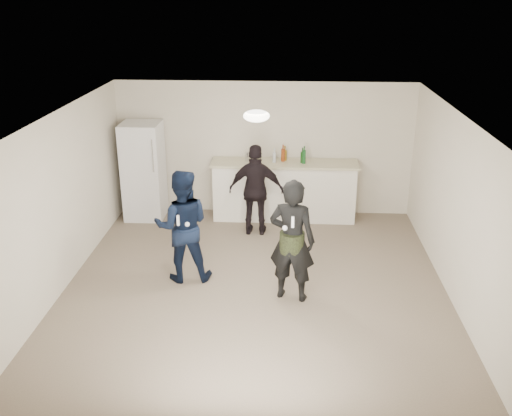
# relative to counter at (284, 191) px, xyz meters

# --- Properties ---
(floor) EXTENTS (6.00, 6.00, 0.00)m
(floor) POSITION_rel_counter_xyz_m (-0.38, -2.67, -0.53)
(floor) COLOR #6B5B4C
(floor) RESTS_ON ground
(ceiling) EXTENTS (6.00, 6.00, 0.00)m
(ceiling) POSITION_rel_counter_xyz_m (-0.38, -2.67, 1.98)
(ceiling) COLOR silver
(ceiling) RESTS_ON wall_back
(wall_back) EXTENTS (6.00, 0.00, 6.00)m
(wall_back) POSITION_rel_counter_xyz_m (-0.38, 0.33, 0.72)
(wall_back) COLOR beige
(wall_back) RESTS_ON floor
(wall_front) EXTENTS (6.00, 0.00, 6.00)m
(wall_front) POSITION_rel_counter_xyz_m (-0.38, -5.67, 0.72)
(wall_front) COLOR beige
(wall_front) RESTS_ON floor
(wall_left) EXTENTS (0.00, 6.00, 6.00)m
(wall_left) POSITION_rel_counter_xyz_m (-3.13, -2.67, 0.72)
(wall_left) COLOR beige
(wall_left) RESTS_ON floor
(wall_right) EXTENTS (0.00, 6.00, 6.00)m
(wall_right) POSITION_rel_counter_xyz_m (2.37, -2.67, 0.72)
(wall_right) COLOR beige
(wall_right) RESTS_ON floor
(counter) EXTENTS (2.60, 0.56, 1.05)m
(counter) POSITION_rel_counter_xyz_m (0.00, 0.00, 0.00)
(counter) COLOR white
(counter) RESTS_ON floor
(counter_top) EXTENTS (2.68, 0.64, 0.04)m
(counter_top) POSITION_rel_counter_xyz_m (0.00, 0.00, 0.55)
(counter_top) COLOR #BDB692
(counter_top) RESTS_ON counter
(fridge) EXTENTS (0.70, 0.70, 1.80)m
(fridge) POSITION_rel_counter_xyz_m (-2.60, -0.07, 0.38)
(fridge) COLOR white
(fridge) RESTS_ON floor
(fridge_handle) EXTENTS (0.02, 0.02, 0.60)m
(fridge_handle) POSITION_rel_counter_xyz_m (-2.32, -0.44, 0.78)
(fridge_handle) COLOR silver
(fridge_handle) RESTS_ON fridge
(ceiling_dome) EXTENTS (0.36, 0.36, 0.16)m
(ceiling_dome) POSITION_rel_counter_xyz_m (-0.38, -2.37, 1.93)
(ceiling_dome) COLOR white
(ceiling_dome) RESTS_ON ceiling
(shaker) EXTENTS (0.08, 0.08, 0.17)m
(shaker) POSITION_rel_counter_xyz_m (-0.69, 0.04, 0.65)
(shaker) COLOR silver
(shaker) RESTS_ON counter_top
(man) EXTENTS (0.90, 0.74, 1.69)m
(man) POSITION_rel_counter_xyz_m (-1.45, -2.47, 0.32)
(man) COLOR #0E1D3B
(man) RESTS_ON floor
(woman) EXTENTS (0.72, 0.56, 1.75)m
(woman) POSITION_rel_counter_xyz_m (0.13, -2.95, 0.35)
(woman) COLOR black
(woman) RESTS_ON floor
(camo_shorts) EXTENTS (0.34, 0.34, 0.28)m
(camo_shorts) POSITION_rel_counter_xyz_m (0.13, -2.95, 0.32)
(camo_shorts) COLOR #2A3618
(camo_shorts) RESTS_ON woman
(spectator) EXTENTS (0.96, 0.44, 1.61)m
(spectator) POSITION_rel_counter_xyz_m (-0.48, -0.75, 0.28)
(spectator) COLOR black
(spectator) RESTS_ON floor
(remote_man) EXTENTS (0.04, 0.04, 0.15)m
(remote_man) POSITION_rel_counter_xyz_m (-1.45, -2.75, 0.53)
(remote_man) COLOR white
(remote_man) RESTS_ON man
(nunchuk_man) EXTENTS (0.07, 0.07, 0.07)m
(nunchuk_man) POSITION_rel_counter_xyz_m (-1.33, -2.72, 0.45)
(nunchuk_man) COLOR white
(nunchuk_man) RESTS_ON man
(remote_woman) EXTENTS (0.04, 0.04, 0.15)m
(remote_woman) POSITION_rel_counter_xyz_m (0.13, -3.20, 0.72)
(remote_woman) COLOR white
(remote_woman) RESTS_ON woman
(nunchuk_woman) EXTENTS (0.07, 0.07, 0.07)m
(nunchuk_woman) POSITION_rel_counter_xyz_m (0.03, -3.17, 0.62)
(nunchuk_woman) COLOR white
(nunchuk_woman) RESTS_ON woman
(bottle_cluster) EXTENTS (0.60, 0.25, 0.25)m
(bottle_cluster) POSITION_rel_counter_xyz_m (0.09, 0.03, 0.67)
(bottle_cluster) COLOR #164E1E
(bottle_cluster) RESTS_ON counter_top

